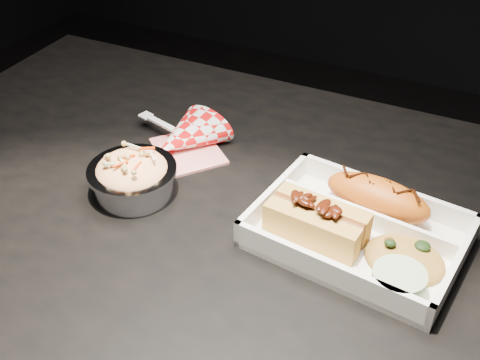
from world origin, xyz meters
name	(u,v)px	position (x,y,z in m)	size (l,w,h in m)	color
dining_table	(243,279)	(0.00, 0.00, 0.66)	(1.20, 0.80, 0.75)	black
food_tray	(358,235)	(0.14, 0.04, 0.76)	(0.27, 0.21, 0.04)	white
fried_pastry	(378,197)	(0.15, 0.10, 0.78)	(0.14, 0.06, 0.05)	#BD5612
hotdog	(317,220)	(0.09, 0.02, 0.78)	(0.13, 0.07, 0.06)	gold
fried_rice_mound	(406,252)	(0.20, 0.02, 0.77)	(0.10, 0.08, 0.03)	#AF7C32
cupcake_liner	(398,283)	(0.20, -0.03, 0.77)	(0.06, 0.06, 0.03)	#A0BB8D
foil_coleslaw_cup	(133,175)	(-0.17, 0.00, 0.78)	(0.12, 0.12, 0.07)	silver
napkin_fork	(185,138)	(-0.16, 0.13, 0.77)	(0.18, 0.15, 0.10)	red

